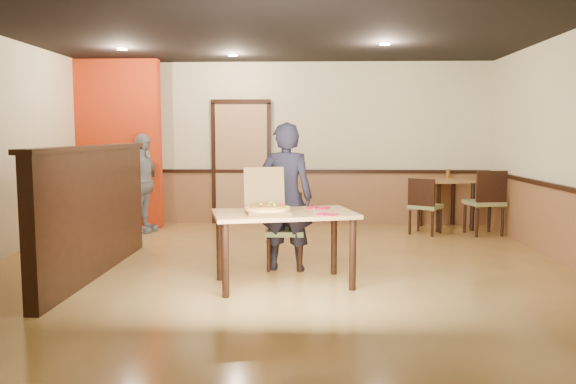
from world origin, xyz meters
The scene contains 23 objects.
floor centered at (0.00, 0.00, 0.00)m, with size 7.00×7.00×0.00m, color tan.
ceiling centered at (0.00, 0.00, 2.80)m, with size 7.00×7.00×0.00m, color black.
wall_back centered at (0.00, 3.50, 1.40)m, with size 7.00×7.00×0.00m, color beige.
wainscot_back centered at (0.00, 3.47, 0.45)m, with size 7.00×0.04×0.90m, color brown.
chair_rail_back centered at (0.00, 3.45, 0.92)m, with size 7.00×0.06×0.06m, color black.
back_door centered at (-0.80, 3.46, 1.05)m, with size 0.90×0.06×2.10m, color tan.
booth_partition centered at (-2.00, -0.20, 0.74)m, with size 0.20×3.10×1.44m.
red_accent_panel centered at (-2.90, 3.00, 1.40)m, with size 1.60×0.20×2.78m, color #B92D0D.
spot_a centered at (-2.30, 1.80, 2.78)m, with size 0.14×0.14×0.02m, color beige.
spot_b centered at (-0.80, 2.50, 2.78)m, with size 0.14×0.14×0.02m, color beige.
spot_c centered at (1.40, 1.50, 2.78)m, with size 0.14×0.14×0.02m, color beige.
main_table centered at (0.12, -0.56, 0.66)m, with size 1.59×1.14×0.77m.
diner_chair centered at (0.09, 0.23, 0.48)m, with size 0.44×0.44×0.88m.
side_chair_left centered at (2.17, 2.44, 0.48)m, with size 0.61×0.61×0.89m.
side_chair_right centered at (3.12, 2.43, 0.55)m, with size 0.58×0.58×1.01m.
side_table centered at (2.66, 3.05, 0.64)m, with size 0.95×0.95×0.82m.
diner centered at (0.12, 0.09, 0.85)m, with size 0.62×0.41×1.70m, color black.
passerby centered at (-2.27, 2.51, 0.79)m, with size 0.92×0.38×1.57m, color gray.
pizza_box centered at (-0.05, -0.61, 0.83)m, with size 0.52×0.58×0.45m.
pizza centered at (-0.04, -0.66, 0.82)m, with size 0.46×0.46×0.03m, color #E9AF54.
napkin_near centered at (0.56, -0.75, 0.77)m, with size 0.25×0.25×0.01m.
napkin_far centered at (0.48, -0.25, 0.77)m, with size 0.29×0.29×0.01m.
condiment centered at (2.70, 3.15, 0.90)m, with size 0.06×0.06×0.16m, color brown.
Camera 1 is at (0.38, -6.29, 1.58)m, focal length 35.00 mm.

